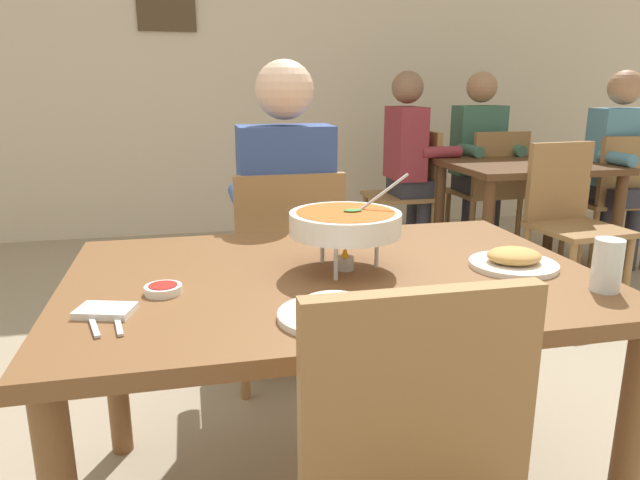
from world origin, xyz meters
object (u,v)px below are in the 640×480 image
chair_bg_left (412,186)px  chair_bg_corner (569,213)px  diner_main (284,208)px  sauce_dish (163,289)px  chair_diner_main (287,267)px  chair_bg_middle (491,185)px  rice_plate (333,310)px  patron_bg_left (410,154)px  appetizer_plate (514,260)px  patron_bg_right (620,159)px  dining_table_far (526,183)px  curry_bowl (345,224)px  dining_table_main (332,305)px  drink_glass (607,268)px  patron_bg_middle (480,151)px  chair_bg_right (617,194)px

chair_bg_left → chair_bg_corner: 1.19m
diner_main → sauce_dish: bearing=-116.9°
chair_diner_main → chair_bg_middle: bearing=42.3°
chair_bg_left → chair_diner_main: bearing=-125.0°
rice_plate → patron_bg_left: bearing=65.6°
appetizer_plate → sauce_dish: size_ratio=2.67×
appetizer_plate → patron_bg_right: patron_bg_right is taller
dining_table_far → chair_bg_middle: (0.01, 0.47, -0.09)m
sauce_dish → dining_table_far: sauce_dish is taller
chair_bg_left → chair_bg_corner: same height
curry_bowl → chair_bg_middle: bearing=53.6°
chair_bg_middle → chair_bg_corner: 0.97m
chair_diner_main → chair_bg_middle: same height
diner_main → chair_bg_corner: diner_main is taller
rice_plate → patron_bg_left: size_ratio=0.18×
dining_table_main → drink_glass: drink_glass is taller
chair_bg_corner → chair_bg_left: bearing=116.8°
diner_main → chair_bg_middle: bearing=41.7°
rice_plate → diner_main: bearing=86.1°
chair_diner_main → diner_main: 0.24m
diner_main → patron_bg_middle: 2.43m
chair_bg_right → chair_bg_corner: (-0.69, -0.46, 0.00)m
appetizer_plate → sauce_dish: appetizer_plate is taller
dining_table_main → curry_bowl: curry_bowl is taller
dining_table_main → chair_bg_right: size_ratio=1.55×
dining_table_far → patron_bg_right: size_ratio=0.76×
patron_bg_middle → rice_plate: bearing=-122.8°
curry_bowl → drink_glass: curry_bowl is taller
appetizer_plate → chair_bg_right: chair_bg_right is taller
patron_bg_right → chair_diner_main: bearing=-155.4°
appetizer_plate → chair_bg_right: 2.75m
chair_bg_right → chair_diner_main: bearing=-155.4°
curry_bowl → drink_glass: size_ratio=2.56×
chair_bg_middle → drink_glass: bearing=-113.6°
dining_table_main → patron_bg_left: 2.70m
curry_bowl → patron_bg_right: size_ratio=0.25×
patron_bg_middle → patron_bg_right: 0.93m
chair_bg_middle → chair_bg_right: same height
dining_table_main → drink_glass: 0.70m
curry_bowl → patron_bg_left: 2.68m
appetizer_plate → patron_bg_middle: size_ratio=0.18×
appetizer_plate → chair_bg_left: bearing=74.5°
chair_diner_main → patron_bg_right: patron_bg_right is taller
rice_plate → patron_bg_left: 3.02m
diner_main → dining_table_far: bearing=32.4°
dining_table_main → patron_bg_middle: 3.04m
chair_bg_corner → patron_bg_right: patron_bg_right is taller
chair_bg_right → chair_bg_corner: same height
diner_main → chair_bg_right: (2.43, 1.08, -0.24)m
chair_diner_main → appetizer_plate: (0.50, -0.83, 0.24)m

